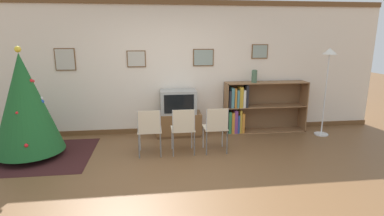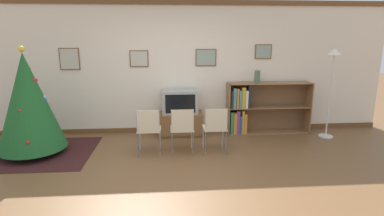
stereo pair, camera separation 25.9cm
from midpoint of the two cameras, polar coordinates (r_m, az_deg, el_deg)
name	(u,v)px [view 1 (the left image)]	position (r m, az deg, el deg)	size (l,w,h in m)	color
ground_plane	(178,179)	(4.42, -4.35, -13.44)	(24.00, 24.00, 0.00)	brown
wall_back	(169,69)	(6.24, -5.70, 7.49)	(9.07, 0.11, 2.70)	silver
area_rug	(32,156)	(5.91, -29.32, -8.03)	(2.00, 1.61, 0.01)	#381919
christmas_tree	(25,104)	(5.67, -30.38, 0.70)	(1.10, 1.10, 1.84)	maroon
tv_console	(178,124)	(6.17, -3.82, -3.07)	(0.92, 0.45, 0.48)	brown
television	(178,102)	(6.05, -3.89, 1.21)	(0.71, 0.44, 0.47)	#9E9E99
folding_chair_left	(149,129)	(5.12, -9.56, -4.04)	(0.40, 0.40, 0.82)	beige
folding_chair_center	(183,128)	(5.12, -3.14, -3.85)	(0.40, 0.40, 0.82)	beige
folding_chair_right	(216,127)	(5.19, 3.18, -3.61)	(0.40, 0.40, 0.82)	beige
bookshelf	(251,108)	(6.43, 9.99, 0.06)	(1.74, 0.36, 1.07)	olive
vase	(254,76)	(6.28, 10.63, 5.99)	(0.11, 0.11, 0.26)	#47664C
standing_lamp	(328,69)	(6.50, 23.43, 6.78)	(0.28, 0.28, 1.77)	silver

